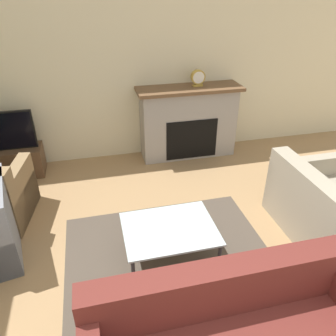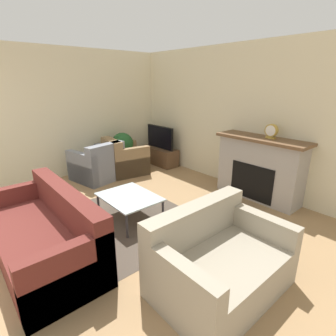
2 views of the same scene
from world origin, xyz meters
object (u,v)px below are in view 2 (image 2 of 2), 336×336
Objects in this scene: tv at (160,137)px; armchair_accent at (124,161)px; coffee_table at (129,198)px; potted_plant at (123,147)px; armchair_by_window at (98,166)px; couch_sectional at (45,236)px; mantel_clock at (271,131)px; couch_loveseat at (218,263)px.

armchair_accent is (-0.00, -1.06, -0.40)m from tv.
coffee_table is 2.49m from potted_plant.
tv reaches higher than armchair_by_window.
couch_sectional is 2.09× the size of armchair_accent.
tv is 1.03× the size of coffee_table.
mantel_clock is (2.85, 0.06, 0.54)m from tv.
coffee_table is (-1.77, 0.10, 0.06)m from couch_loveseat.
couch_sectional is 1.27m from coffee_table.
potted_plant reaches higher than armchair_accent.
tv reaches higher than couch_loveseat.
tv reaches higher than coffee_table.
armchair_by_window is at bearing -90.86° from tv.
armchair_by_window is at bearing 140.13° from couch_sectional.
armchair_by_window is 4.26× the size of mantel_clock.
couch_loveseat is 1.43× the size of armchair_accent.
couch_sectional is at bearing 125.36° from couch_loveseat.
couch_loveseat is at bearing -18.47° from potted_plant.
mantel_clock is (3.13, 0.98, 0.70)m from potted_plant.
armchair_by_window is 1.09× the size of armchair_accent.
armchair_by_window is (-3.68, 0.53, 0.01)m from couch_loveseat.
armchair_accent reaches higher than coffee_table.
couch_loveseat is at bearing -31.41° from tv.
couch_sectional and armchair_accent have the same top height.
mantel_clock is (2.86, 1.12, 0.94)m from armchair_accent.
potted_plant reaches higher than couch_loveseat.
tv is at bearing 120.57° from couch_sectional.
coffee_table is 1.03× the size of potted_plant.
tv reaches higher than armchair_accent.
armchair_accent is 2.16m from coffee_table.
couch_loveseat and armchair_by_window have the same top height.
couch_sectional is 2.24× the size of potted_plant.
tv is 2.86m from coffee_table.
potted_plant is (-0.28, 0.14, 0.25)m from armchair_accent.
armchair_by_window is at bearing -71.88° from potted_plant.
couch_sectional is at bearing 139.32° from armchair_accent.
tv is at bearing 72.89° from potted_plant.
potted_plant is (-2.16, 1.22, 0.20)m from coffee_table.
mantel_clock is at bearing 1.22° from tv.
tv is 1.13m from armchair_accent.
tv is 0.91× the size of armchair_by_window.
couch_sectional is 2.02m from couch_loveseat.
armchair_by_window is at bearing 96.55° from armchair_accent.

